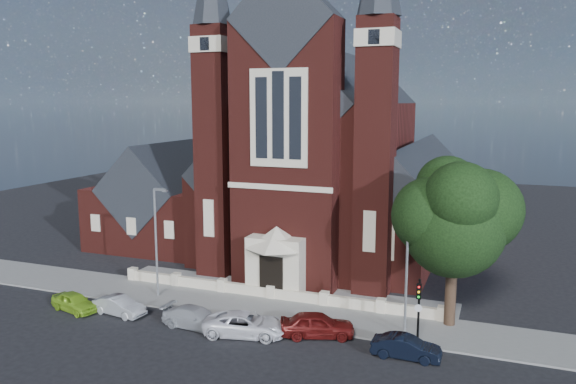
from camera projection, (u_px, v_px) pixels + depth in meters
name	position (u px, v px, depth m)	size (l,w,h in m)	color
ground	(309.00, 267.00, 48.55)	(120.00, 120.00, 0.00)	black
pavement_strip	(260.00, 308.00, 38.87)	(60.00, 5.00, 0.12)	slate
forecourt_paving	(282.00, 290.00, 42.56)	(26.00, 3.00, 0.14)	slate
forecourt_wall	(272.00, 299.00, 40.71)	(24.00, 0.40, 0.90)	beige
church	(336.00, 164.00, 54.57)	(20.01, 34.90, 29.20)	#4D1914
parish_hall	(168.00, 204.00, 56.31)	(12.00, 12.20, 10.24)	#4D1914
street_tree	(455.00, 220.00, 34.44)	(6.40, 6.60, 10.70)	black
street_lamp_left	(157.00, 236.00, 40.46)	(1.16, 0.22, 8.09)	gray
street_lamp_right	(408.00, 261.00, 34.12)	(1.16, 0.22, 8.09)	gray
traffic_signal	(419.00, 303.00, 32.67)	(0.28, 0.42, 4.00)	black
car_lime_van	(74.00, 302.00, 38.29)	(1.51, 3.76, 1.28)	#88BD25
car_silver_a	(119.00, 306.00, 37.60)	(1.32, 3.80, 1.25)	gray
car_silver_b	(196.00, 318.00, 35.49)	(1.83, 4.50, 1.31)	#ACAFB4
car_white_suv	(246.00, 324.00, 34.28)	(2.36, 5.12, 1.42)	white
car_dark_red	(317.00, 325.00, 34.07)	(1.82, 4.53, 1.54)	#5A110F
car_navy	(406.00, 347.00, 31.24)	(1.34, 3.84, 1.27)	black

